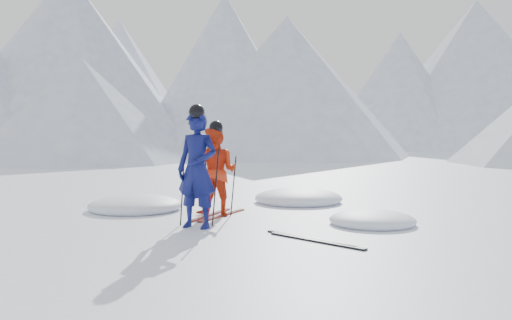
# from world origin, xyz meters

# --- Properties ---
(ground) EXTENTS (160.00, 160.00, 0.00)m
(ground) POSITION_xyz_m (0.00, 0.00, 0.00)
(ground) COLOR white
(ground) RESTS_ON ground
(mountain_range) EXTENTS (106.15, 62.94, 15.53)m
(mountain_range) POSITION_xyz_m (5.71, 35.31, 6.72)
(mountain_range) COLOR #B2BCD1
(mountain_range) RESTS_ON ground
(skier_blue) EXTENTS (0.80, 0.62, 1.94)m
(skier_blue) POSITION_xyz_m (-2.35, -0.26, 0.97)
(skier_blue) COLOR #0D1250
(skier_blue) RESTS_ON ground
(skier_red) EXTENTS (0.95, 0.81, 1.70)m
(skier_red) POSITION_xyz_m (-2.35, 1.03, 0.85)
(skier_red) COLOR red
(skier_red) RESTS_ON ground
(pole_blue_left) EXTENTS (0.13, 0.09, 1.29)m
(pole_blue_left) POSITION_xyz_m (-2.65, -0.11, 0.65)
(pole_blue_left) COLOR black
(pole_blue_left) RESTS_ON ground
(pole_blue_right) EXTENTS (0.13, 0.08, 1.29)m
(pole_blue_right) POSITION_xyz_m (-2.10, -0.01, 0.65)
(pole_blue_right) COLOR black
(pole_blue_right) RESTS_ON ground
(pole_red_left) EXTENTS (0.11, 0.09, 1.13)m
(pole_red_left) POSITION_xyz_m (-2.65, 1.28, 0.57)
(pole_red_left) COLOR black
(pole_red_left) RESTS_ON ground
(pole_red_right) EXTENTS (0.11, 0.08, 1.13)m
(pole_red_right) POSITION_xyz_m (-2.05, 1.18, 0.57)
(pole_red_right) COLOR black
(pole_red_right) RESTS_ON ground
(ski_worn_left) EXTENTS (0.41, 1.69, 0.03)m
(ski_worn_left) POSITION_xyz_m (-2.47, 1.03, 0.01)
(ski_worn_left) COLOR black
(ski_worn_left) RESTS_ON ground
(ski_worn_right) EXTENTS (0.52, 1.67, 0.03)m
(ski_worn_right) POSITION_xyz_m (-2.23, 1.03, 0.01)
(ski_worn_right) COLOR black
(ski_worn_right) RESTS_ON ground
(ski_loose_a) EXTENTS (1.42, 1.08, 0.03)m
(ski_loose_a) POSITION_xyz_m (-0.43, -0.92, 0.01)
(ski_loose_a) COLOR black
(ski_loose_a) RESTS_ON ground
(ski_loose_b) EXTENTS (1.45, 1.04, 0.03)m
(ski_loose_b) POSITION_xyz_m (-0.33, -1.07, 0.01)
(ski_loose_b) COLOR black
(ski_loose_b) RESTS_ON ground
(snow_lumps) EXTENTS (8.96, 6.23, 0.44)m
(snow_lumps) POSITION_xyz_m (-1.36, 1.72, 0.00)
(snow_lumps) COLOR white
(snow_lumps) RESTS_ON ground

